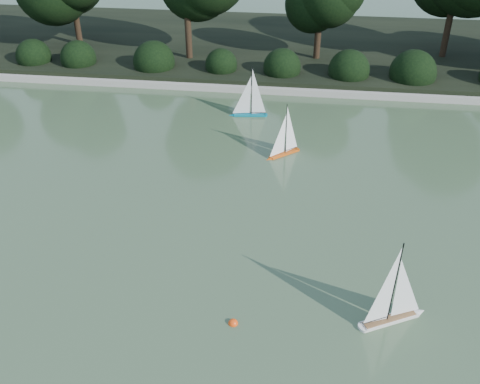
{
  "coord_description": "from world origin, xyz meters",
  "views": [
    {
      "loc": [
        0.82,
        -5.44,
        5.67
      ],
      "look_at": [
        -0.24,
        2.45,
        0.7
      ],
      "focal_mm": 40.0,
      "sensor_mm": 36.0,
      "label": 1
    }
  ],
  "objects_px": {
    "sailboat_teal": "(247,108)",
    "sailboat_orange": "(282,147)",
    "race_buoy": "(233,323)",
    "sailboat_white_b": "(397,307)"
  },
  "relations": [
    {
      "from": "sailboat_orange",
      "to": "sailboat_teal",
      "type": "relative_size",
      "value": 0.91
    },
    {
      "from": "sailboat_orange",
      "to": "sailboat_white_b",
      "type": "bearing_deg",
      "value": -67.97
    },
    {
      "from": "sailboat_orange",
      "to": "race_buoy",
      "type": "xyz_separation_m",
      "value": [
        -0.34,
        -5.23,
        -0.2
      ]
    },
    {
      "from": "sailboat_teal",
      "to": "race_buoy",
      "type": "distance_m",
      "value": 7.34
    },
    {
      "from": "sailboat_teal",
      "to": "race_buoy",
      "type": "relative_size",
      "value": 9.91
    },
    {
      "from": "sailboat_teal",
      "to": "sailboat_orange",
      "type": "bearing_deg",
      "value": -63.17
    },
    {
      "from": "sailboat_orange",
      "to": "sailboat_teal",
      "type": "height_order",
      "value": "sailboat_teal"
    },
    {
      "from": "sailboat_white_b",
      "to": "race_buoy",
      "type": "bearing_deg",
      "value": -170.28
    },
    {
      "from": "sailboat_orange",
      "to": "race_buoy",
      "type": "distance_m",
      "value": 5.25
    },
    {
      "from": "race_buoy",
      "to": "sailboat_white_b",
      "type": "bearing_deg",
      "value": 9.72
    }
  ]
}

